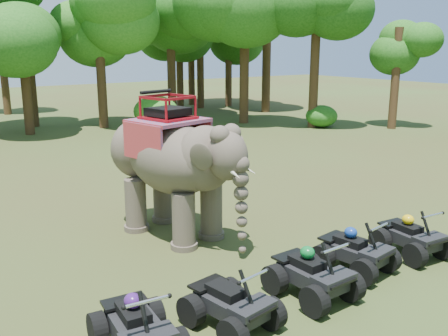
{
  "coord_description": "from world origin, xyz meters",
  "views": [
    {
      "loc": [
        -6.89,
        -8.68,
        4.87
      ],
      "look_at": [
        0.0,
        1.2,
        1.9
      ],
      "focal_mm": 40.0,
      "sensor_mm": 36.0,
      "label": 1
    }
  ],
  "objects_px": {
    "atv_0": "(136,320)",
    "atv_3": "(356,245)",
    "atv_4": "(412,231)",
    "elephant": "(172,165)",
    "atv_2": "(312,267)",
    "atv_1": "(231,296)"
  },
  "relations": [
    {
      "from": "atv_0",
      "to": "atv_3",
      "type": "height_order",
      "value": "atv_0"
    },
    {
      "from": "atv_3",
      "to": "atv_4",
      "type": "xyz_separation_m",
      "value": [
        1.77,
        -0.18,
        -0.01
      ]
    },
    {
      "from": "elephant",
      "to": "atv_0",
      "type": "distance_m",
      "value": 5.5
    },
    {
      "from": "atv_3",
      "to": "atv_4",
      "type": "bearing_deg",
      "value": -13.79
    },
    {
      "from": "atv_0",
      "to": "atv_3",
      "type": "relative_size",
      "value": 1.03
    },
    {
      "from": "atv_2",
      "to": "atv_4",
      "type": "relative_size",
      "value": 1.06
    },
    {
      "from": "atv_0",
      "to": "atv_1",
      "type": "distance_m",
      "value": 1.72
    },
    {
      "from": "elephant",
      "to": "atv_4",
      "type": "relative_size",
      "value": 2.78
    },
    {
      "from": "atv_0",
      "to": "atv_1",
      "type": "height_order",
      "value": "atv_0"
    },
    {
      "from": "atv_2",
      "to": "atv_3",
      "type": "relative_size",
      "value": 1.04
    },
    {
      "from": "atv_0",
      "to": "atv_1",
      "type": "relative_size",
      "value": 1.04
    },
    {
      "from": "atv_0",
      "to": "atv_4",
      "type": "height_order",
      "value": "atv_0"
    },
    {
      "from": "atv_1",
      "to": "atv_2",
      "type": "distance_m",
      "value": 1.95
    },
    {
      "from": "elephant",
      "to": "atv_4",
      "type": "distance_m",
      "value": 6.1
    },
    {
      "from": "atv_3",
      "to": "atv_4",
      "type": "distance_m",
      "value": 1.78
    },
    {
      "from": "atv_1",
      "to": "atv_4",
      "type": "xyz_separation_m",
      "value": [
        5.35,
        0.11,
        -0.01
      ]
    },
    {
      "from": "atv_2",
      "to": "atv_3",
      "type": "distance_m",
      "value": 1.66
    },
    {
      "from": "atv_1",
      "to": "atv_2",
      "type": "xyz_separation_m",
      "value": [
        1.95,
        -0.02,
        0.03
      ]
    },
    {
      "from": "atv_0",
      "to": "atv_1",
      "type": "xyz_separation_m",
      "value": [
        1.71,
        -0.2,
        -0.02
      ]
    },
    {
      "from": "elephant",
      "to": "atv_2",
      "type": "xyz_separation_m",
      "value": [
        0.56,
        -4.59,
        -1.24
      ]
    },
    {
      "from": "atv_2",
      "to": "atv_4",
      "type": "xyz_separation_m",
      "value": [
        3.4,
        0.14,
        -0.04
      ]
    },
    {
      "from": "elephant",
      "to": "atv_0",
      "type": "height_order",
      "value": "elephant"
    }
  ]
}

